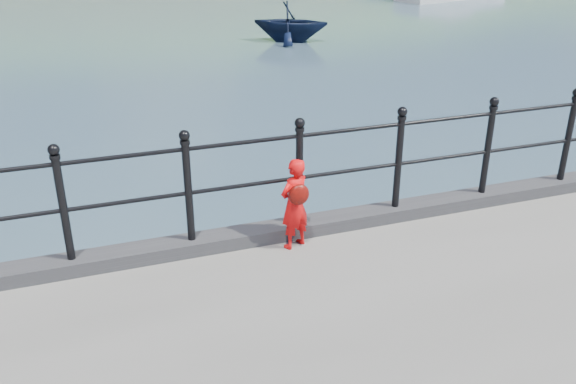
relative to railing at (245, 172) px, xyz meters
name	(u,v)px	position (x,y,z in m)	size (l,w,h in m)	color
ground	(246,311)	(0.00, 0.15, -1.82)	(600.00, 600.00, 0.00)	#2D4251
kerb	(247,236)	(0.00, 0.00, -0.75)	(60.00, 0.30, 0.15)	#28282B
railing	(245,172)	(0.00, 0.00, 0.00)	(18.11, 0.11, 1.20)	black
child	(295,203)	(0.45, -0.26, -0.31)	(0.43, 0.37, 1.00)	red
launch_navy	(290,22)	(6.39, 16.33, -1.09)	(2.41, 2.79, 1.47)	black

